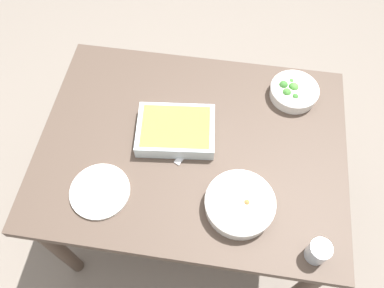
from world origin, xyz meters
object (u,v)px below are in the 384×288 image
Objects in this scene: stew_bowl at (240,204)px; baking_dish at (176,130)px; drink_cup at (318,252)px; side_plate at (100,191)px; spoon_by_stew at (248,199)px; broccoli_bowl at (294,91)px; fork_on_table at (187,150)px.

baking_dish is at bearing 135.71° from stew_bowl.
side_plate is (-0.77, 0.11, -0.03)m from drink_cup.
spoon_by_stew is at bearing 47.95° from stew_bowl.
broccoli_bowl reaches higher than side_plate.
fork_on_table is (-0.49, 0.33, -0.04)m from drink_cup.
broccoli_bowl is 0.92× the size of side_plate.
spoon_by_stew is at bearing -106.80° from broccoli_bowl.
baking_dish is 0.37m from side_plate.
drink_cup reaches higher than broccoli_bowl.
broccoli_bowl is at bearing 38.56° from side_plate.
side_plate is (-0.23, -0.28, -0.03)m from baking_dish.
spoon_by_stew is at bearing 5.23° from side_plate.
side_plate is 1.54× the size of spoon_by_stew.
fork_on_table is at bearing -49.15° from baking_dish.
stew_bowl reaches higher than spoon_by_stew.
baking_dish is 0.38m from spoon_by_stew.
stew_bowl is at bearing -42.93° from fork_on_table.
stew_bowl is 0.78× the size of baking_dish.
drink_cup is at bearing -34.60° from fork_on_table.
fork_on_table is (0.05, -0.06, -0.03)m from baking_dish.
drink_cup is 0.51× the size of fork_on_table.
baking_dish is at bearing -149.90° from broccoli_bowl.
broccoli_bowl is 0.63× the size of baking_dish.
fork_on_table is (-0.22, 0.20, -0.03)m from stew_bowl.
baking_dish reaches higher than side_plate.
drink_cup is 0.29m from spoon_by_stew.
drink_cup is at bearing -34.50° from spoon_by_stew.
broccoli_bowl is at bearing 97.57° from drink_cup.
broccoli_bowl is at bearing 71.32° from stew_bowl.
baking_dish is 1.92× the size of fork_on_table.
stew_bowl is 0.05m from spoon_by_stew.
drink_cup is 0.39× the size of side_plate.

